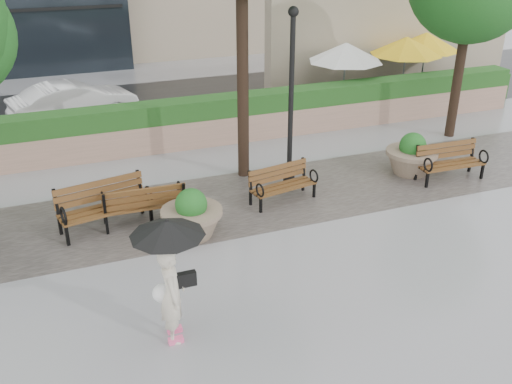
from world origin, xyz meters
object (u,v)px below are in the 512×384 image
object	(u,v)px
lamppost	(291,111)
car_right	(74,102)
planter_left	(192,218)
planter_right	(411,158)
pedestrian	(170,269)
bench_2	(144,212)
bench_4	(449,169)
bench_3	(283,191)
bench_1	(106,216)

from	to	relation	value
lamppost	car_right	distance (m)	8.29
planter_left	planter_right	size ratio (longest dim) A/B	0.97
car_right	pedestrian	world-z (taller)	pedestrian
bench_2	car_right	bearing A→B (deg)	-82.56
planter_left	bench_4	bearing A→B (deg)	3.99
bench_3	bench_1	bearing A→B (deg)	167.17
bench_1	planter_left	distance (m)	1.88
bench_3	lamppost	size ratio (longest dim) A/B	0.39
bench_1	bench_3	distance (m)	3.99
bench_4	planter_left	distance (m)	6.78
bench_3	planter_right	distance (m)	3.73
bench_3	car_right	size ratio (longest dim) A/B	0.41
bench_1	car_right	world-z (taller)	car_right
car_right	bench_2	bearing A→B (deg)	170.91
bench_1	bench_3	xyz separation A→B (m)	(3.99, -0.13, -0.05)
bench_3	planter_left	size ratio (longest dim) A/B	1.30
lamppost	bench_3	bearing A→B (deg)	-122.54
bench_4	car_right	distance (m)	11.59
bench_1	car_right	distance (m)	7.58
bench_3	car_right	xyz separation A→B (m)	(-3.94, 7.70, 0.40)
lamppost	bench_4	bearing A→B (deg)	-16.80
bench_2	pedestrian	bearing A→B (deg)	87.66
bench_2	car_right	world-z (taller)	car_right
planter_left	planter_right	world-z (taller)	planter_right
bench_2	planter_left	distance (m)	1.22
bench_3	pedestrian	bearing A→B (deg)	-143.46
bench_2	pedestrian	world-z (taller)	pedestrian
lamppost	pedestrian	bearing A→B (deg)	-130.97
lamppost	car_right	bearing A→B (deg)	122.92
lamppost	car_right	xyz separation A→B (m)	(-4.46, 6.89, -1.22)
planter_right	lamppost	bearing A→B (deg)	171.19
car_right	planter_right	bearing A→B (deg)	-148.72
bench_1	lamppost	world-z (taller)	lamppost
bench_3	bench_4	distance (m)	4.41
bench_3	planter_right	bearing A→B (deg)	-5.95
bench_1	pedestrian	distance (m)	4.05
pedestrian	bench_2	bearing A→B (deg)	5.34
bench_1	bench_2	xyz separation A→B (m)	(0.80, -0.05, -0.03)
planter_left	bench_3	bearing A→B (deg)	19.14
bench_3	pedestrian	xyz separation A→B (m)	(-3.46, -3.77, 0.99)
planter_right	lamppost	world-z (taller)	lamppost
bench_1	bench_4	xyz separation A→B (m)	(8.38, -0.49, -0.03)
lamppost	pedestrian	distance (m)	6.11
planter_right	car_right	size ratio (longest dim) A/B	0.33
planter_right	pedestrian	distance (m)	8.30
bench_2	planter_left	xyz separation A→B (m)	(0.81, -0.91, 0.14)
bench_2	car_right	size ratio (longest dim) A/B	0.44
planter_left	car_right	xyz separation A→B (m)	(-1.56, 8.53, 0.24)
bench_3	pedestrian	distance (m)	5.21
bench_3	bench_4	size ratio (longest dim) A/B	0.95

